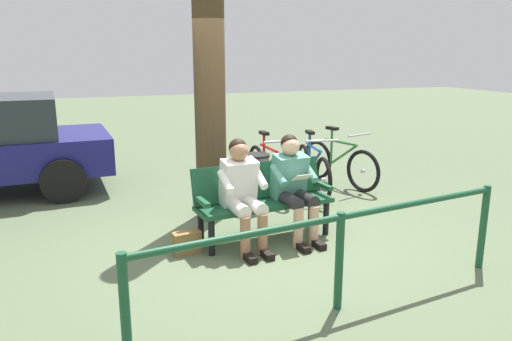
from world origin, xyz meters
The scene contains 11 objects.
ground_plane centered at (0.00, 0.00, 0.00)m, with size 40.00×40.00×0.00m, color #566647.
bench centered at (-0.03, -0.13, 0.51)m, with size 1.64×0.62×0.87m.
person_reading centered at (-0.36, 0.00, 0.66)m, with size 0.52×0.79×1.20m.
person_companion centered at (0.27, 0.06, 0.66)m, with size 0.52×0.79×1.20m.
handbag centered at (0.90, 0.03, 0.12)m, with size 0.30×0.14×0.24m, color olive.
tree_trunk centered at (0.31, -1.07, 1.83)m, with size 0.39×0.39×3.66m, color #4C3823.
litter_bin centered at (-0.38, -1.24, 0.38)m, with size 0.36×0.36×0.75m.
bicycle_silver centered at (-2.04, -1.86, 0.36)m, with size 0.61×1.63×0.94m.
bicycle_black centered at (-1.44, -1.61, 0.36)m, with size 0.48×1.67×0.94m.
bicycle_blue centered at (-0.78, -1.78, 0.36)m, with size 0.48×1.68×0.94m.
railing_fence centered at (-0.04, 1.63, 0.61)m, with size 3.57×0.51×0.85m.
Camera 1 is at (1.93, 4.91, 2.11)m, focal length 34.41 mm.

